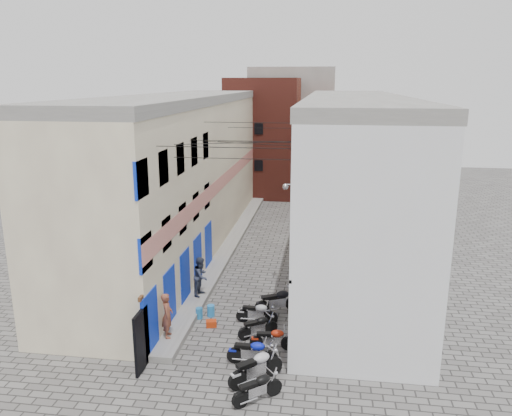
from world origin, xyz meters
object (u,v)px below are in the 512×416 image
at_px(water_jug_far, 211,311).
at_px(motorcycle_b, 256,366).
at_px(motorcycle_g, 278,300).
at_px(person_b, 201,276).
at_px(motorcycle_e, 258,325).
at_px(water_jug_near, 199,313).
at_px(motorcycle_c, 252,351).
at_px(motorcycle_a, 257,387).
at_px(motorcycle_f, 257,312).
at_px(red_crate, 211,323).
at_px(person_a, 167,315).
at_px(motorcycle_d, 272,338).

bearing_deg(water_jug_far, motorcycle_b, -59.96).
relative_size(motorcycle_g, person_b, 1.17).
distance_m(motorcycle_b, person_b, 6.98).
relative_size(motorcycle_e, water_jug_near, 3.63).
distance_m(motorcycle_c, water_jug_near, 4.22).
bearing_deg(water_jug_far, motorcycle_a, -63.09).
xyz_separation_m(motorcycle_c, motorcycle_f, (-0.28, 3.12, -0.03)).
xyz_separation_m(water_jug_far, red_crate, (0.23, -0.91, -0.12)).
height_order(water_jug_near, red_crate, water_jug_near).
bearing_deg(water_jug_far, red_crate, -75.84).
relative_size(person_a, water_jug_far, 3.56).
bearing_deg(motorcycle_d, motorcycle_e, -150.49).
bearing_deg(motorcycle_a, motorcycle_e, 148.96).
xyz_separation_m(motorcycle_b, water_jug_far, (-2.61, 4.50, -0.37)).
bearing_deg(motorcycle_d, water_jug_near, -129.44).
relative_size(person_b, red_crate, 4.29).
xyz_separation_m(motorcycle_b, motorcycle_g, (0.19, 5.22, -0.01)).
xyz_separation_m(person_b, red_crate, (1.04, -2.48, -1.02)).
height_order(motorcycle_a, water_jug_far, motorcycle_a).
distance_m(person_a, water_jug_near, 2.40).
bearing_deg(motorcycle_c, person_a, -106.34).
xyz_separation_m(motorcycle_b, water_jug_near, (-3.05, 4.24, -0.38)).
distance_m(motorcycle_b, motorcycle_f, 4.22).
bearing_deg(person_b, motorcycle_d, -126.63).
relative_size(motorcycle_g, water_jug_far, 4.22).
bearing_deg(motorcycle_f, motorcycle_a, 8.84).
height_order(motorcycle_b, person_a, person_a).
xyz_separation_m(person_a, red_crate, (1.34, 1.48, -1.00)).
xyz_separation_m(motorcycle_c, motorcycle_e, (-0.07, 1.97, -0.04)).
distance_m(motorcycle_d, person_a, 4.08).
bearing_deg(water_jug_near, motorcycle_g, 16.85).
bearing_deg(motorcycle_e, motorcycle_g, 131.88).
relative_size(motorcycle_d, motorcycle_e, 1.02).
relative_size(motorcycle_b, motorcycle_e, 1.26).
xyz_separation_m(motorcycle_d, water_jug_far, (-2.91, 2.37, -0.25)).
distance_m(motorcycle_c, person_b, 5.94).
relative_size(motorcycle_d, person_a, 0.97).
xyz_separation_m(motorcycle_a, red_crate, (-2.57, 4.60, -0.39)).
xyz_separation_m(motorcycle_g, red_crate, (-2.56, -1.63, -0.48)).
height_order(person_a, red_crate, person_a).
bearing_deg(motorcycle_b, water_jug_near, 173.08).
xyz_separation_m(motorcycle_d, person_b, (-3.72, 3.93, 0.65)).
xyz_separation_m(motorcycle_f, person_b, (-2.84, 1.89, 0.65)).
xyz_separation_m(motorcycle_e, water_jug_near, (-2.69, 1.21, -0.26)).
bearing_deg(water_jug_near, motorcycle_a, -58.28).
bearing_deg(person_a, red_crate, -56.25).
distance_m(motorcycle_b, red_crate, 4.33).
xyz_separation_m(motorcycle_c, motorcycle_g, (0.48, 4.16, 0.08)).
distance_m(motorcycle_e, water_jug_near, 2.96).
distance_m(motorcycle_a, motorcycle_f, 5.24).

